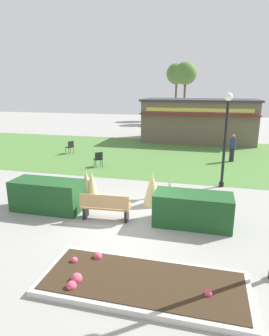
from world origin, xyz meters
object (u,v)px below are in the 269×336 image
park_bench (105,207)px  trash_bin (47,200)px  food_kiosk (199,120)px  cafe_chair_east (98,158)px  cafe_chair_west (70,146)px  parked_car_center_slot (211,122)px  tree_right_bg (177,74)px  parked_car_west_slot (164,121)px  lamppost_mid (226,129)px  person_strolling (232,148)px  tree_left_bg (186,74)px

park_bench → trash_bin: (-2.31, 0.17, -0.04)m
food_kiosk → cafe_chair_east: (-5.12, -10.24, -1.23)m
trash_bin → cafe_chair_west: 9.86m
park_bench → cafe_chair_west: size_ratio=1.95×
parked_car_center_slot → tree_right_bg: tree_right_bg is taller
park_bench → cafe_chair_east: bearing=112.8°
trash_bin → tree_right_bg: bearing=88.5°
parked_car_center_slot → trash_bin: bearing=-102.8°
trash_bin → parked_car_west_slot: size_ratio=0.21×
lamppost_mid → parked_car_center_slot: 21.17m
cafe_chair_west → tree_right_bg: 25.09m
food_kiosk → person_strolling: food_kiosk is taller
lamppost_mid → park_bench: bearing=-130.5°
park_bench → parked_car_center_slot: size_ratio=0.41×
lamppost_mid → cafe_chair_east: lamppost_mid is taller
parked_car_center_slot → food_kiosk: bearing=-97.1°
trash_bin → cafe_chair_west: bearing=111.3°
food_kiosk → cafe_chair_east: size_ratio=10.50×
cafe_chair_west → cafe_chair_east: same height
park_bench → food_kiosk: food_kiosk is taller
food_kiosk → parked_car_center_slot: (1.13, 8.99, -1.12)m
parked_car_center_slot → tree_right_bg: bearing=123.0°
person_strolling → parked_car_west_slot: bearing=-16.0°
cafe_chair_east → parked_car_west_slot: (0.80, 19.23, 0.12)m
parked_car_west_slot → trash_bin: bearing=-90.9°
cafe_chair_west → tree_right_bg: (4.43, 24.04, 5.64)m
park_bench → person_strolling: 10.86m
tree_left_bg → food_kiosk: bearing=-79.9°
tree_left_bg → person_strolling: bearing=-76.9°
cafe_chair_west → tree_left_bg: 22.28m
trash_bin → cafe_chair_east: 6.35m
cafe_chair_east → parked_car_west_slot: bearing=87.6°
cafe_chair_west → parked_car_center_slot: (9.41, 16.38, 0.12)m
tree_right_bg → food_kiosk: bearing=-77.0°
cafe_chair_east → cafe_chair_west: bearing=137.9°
lamppost_mid → cafe_chair_west: bearing=154.6°
food_kiosk → person_strolling: 7.41m
lamppost_mid → food_kiosk: 12.22m
parked_car_west_slot → food_kiosk: bearing=-64.3°
trash_bin → tree_left_bg: 30.55m
cafe_chair_west → tree_left_bg: tree_left_bg is taller
parked_car_center_slot → park_bench: bearing=-97.8°
food_kiosk → cafe_chair_east: food_kiosk is taller
trash_bin → tree_right_bg: (0.85, 33.22, 5.72)m
food_kiosk → tree_left_bg: (-2.38, 13.37, 4.32)m
lamppost_mid → parked_car_west_slot: (-5.92, 21.07, -2.00)m
parked_car_west_slot → tree_right_bg: size_ratio=0.56×
park_bench → cafe_chair_west: bearing=122.2°
lamppost_mid → cafe_chair_west: lamppost_mid is taller
cafe_chair_west → food_kiosk: bearing=41.7°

